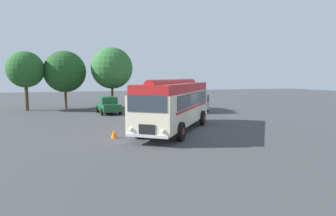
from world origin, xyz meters
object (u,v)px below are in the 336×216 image
at_px(traffic_cone, 114,133).
at_px(vintage_bus, 175,103).
at_px(car_mid_left, 141,105).
at_px(car_near_left, 108,105).
at_px(car_mid_right, 162,103).
at_px(box_van, 189,98).

bearing_deg(traffic_cone, vintage_bus, 15.68).
relative_size(vintage_bus, car_mid_left, 2.24).
bearing_deg(car_near_left, car_mid_left, -15.38).
bearing_deg(car_mid_right, traffic_cone, -118.58).
height_order(vintage_bus, box_van, vintage_bus).
relative_size(car_mid_right, traffic_cone, 7.88).
bearing_deg(traffic_cone, box_van, 51.17).
distance_m(car_near_left, box_van, 8.60).
xyz_separation_m(car_near_left, box_van, (8.58, -0.38, 0.52)).
height_order(car_mid_right, box_van, box_van).
height_order(car_mid_left, box_van, box_van).
bearing_deg(car_mid_left, car_mid_right, 23.63).
bearing_deg(box_van, car_mid_left, -174.82).
height_order(vintage_bus, car_mid_left, vintage_bus).
distance_m(car_mid_right, traffic_cone, 14.60).
relative_size(vintage_bus, car_near_left, 2.21).
bearing_deg(traffic_cone, car_mid_right, 61.42).
xyz_separation_m(vintage_bus, car_near_left, (-3.09, 11.34, -1.05)).
distance_m(vintage_bus, box_van, 12.27).
bearing_deg(car_near_left, vintage_bus, -74.76).
height_order(vintage_bus, traffic_cone, vintage_bus).
height_order(box_van, traffic_cone, box_van).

